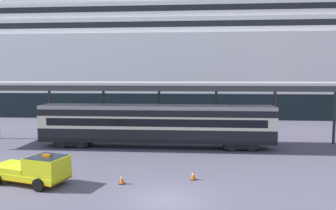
# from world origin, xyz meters

# --- Properties ---
(ground_plane) EXTENTS (400.00, 400.00, 0.00)m
(ground_plane) POSITION_xyz_m (0.00, 0.00, 0.00)
(ground_plane) COLOR #585367
(cruise_ship) EXTENTS (168.91, 27.44, 33.91)m
(cruise_ship) POSITION_xyz_m (13.63, 46.59, 11.26)
(cruise_ship) COLOR black
(cruise_ship) RESTS_ON ground
(platform_canopy) EXTENTS (41.69, 5.66, 6.32)m
(platform_canopy) POSITION_xyz_m (-2.12, 13.36, 6.01)
(platform_canopy) COLOR silver
(platform_canopy) RESTS_ON ground
(train_carriage) EXTENTS (22.36, 2.81, 4.11)m
(train_carriage) POSITION_xyz_m (-2.12, 12.90, 2.31)
(train_carriage) COLOR black
(train_carriage) RESTS_ON ground
(service_truck) EXTENTS (5.55, 3.32, 2.02)m
(service_truck) POSITION_xyz_m (-8.60, 1.85, 0.99)
(service_truck) COLOR yellow
(service_truck) RESTS_ON ground
(traffic_cone_near) EXTENTS (0.36, 0.36, 0.65)m
(traffic_cone_near) POSITION_xyz_m (1.49, 3.51, 0.32)
(traffic_cone_near) COLOR black
(traffic_cone_near) RESTS_ON ground
(traffic_cone_mid) EXTENTS (0.36, 0.36, 0.74)m
(traffic_cone_mid) POSITION_xyz_m (-3.07, 2.30, 0.37)
(traffic_cone_mid) COLOR black
(traffic_cone_mid) RESTS_ON ground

